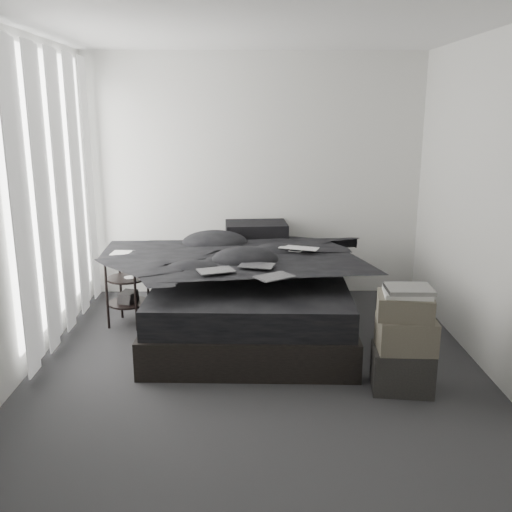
{
  "coord_description": "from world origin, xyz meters",
  "views": [
    {
      "loc": [
        -0.06,
        -4.09,
        2.02
      ],
      "look_at": [
        0.0,
        0.8,
        0.75
      ],
      "focal_mm": 40.0,
      "sensor_mm": 36.0,
      "label": 1
    }
  ],
  "objects_px": {
    "laptop": "(297,242)",
    "side_stand": "(128,289)",
    "box_lower": "(402,369)",
    "bed": "(252,313)"
  },
  "relations": [
    {
      "from": "laptop",
      "to": "side_stand",
      "type": "bearing_deg",
      "value": -162.8
    },
    {
      "from": "box_lower",
      "to": "bed",
      "type": "bearing_deg",
      "value": 131.91
    },
    {
      "from": "laptop",
      "to": "box_lower",
      "type": "height_order",
      "value": "laptop"
    },
    {
      "from": "bed",
      "to": "box_lower",
      "type": "xyz_separation_m",
      "value": [
        1.1,
        -1.23,
        0.01
      ]
    },
    {
      "from": "bed",
      "to": "laptop",
      "type": "xyz_separation_m",
      "value": [
        0.42,
        0.04,
        0.68
      ]
    },
    {
      "from": "bed",
      "to": "laptop",
      "type": "relative_size",
      "value": 6.24
    },
    {
      "from": "bed",
      "to": "laptop",
      "type": "distance_m",
      "value": 0.8
    },
    {
      "from": "laptop",
      "to": "side_stand",
      "type": "xyz_separation_m",
      "value": [
        -1.6,
        0.08,
        -0.48
      ]
    },
    {
      "from": "bed",
      "to": "side_stand",
      "type": "bearing_deg",
      "value": 176.25
    },
    {
      "from": "side_stand",
      "to": "laptop",
      "type": "bearing_deg",
      "value": -2.77
    }
  ]
}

